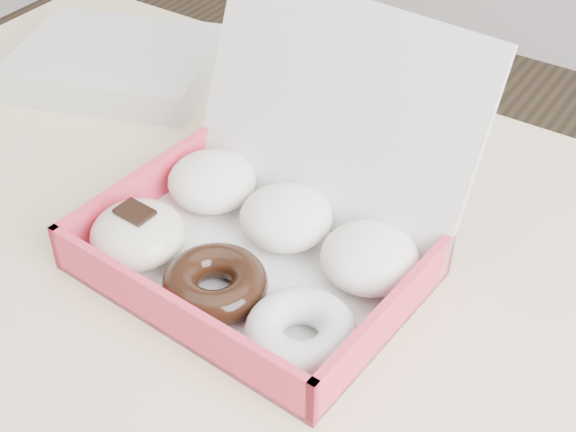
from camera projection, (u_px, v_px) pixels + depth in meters
The scene contains 3 objects.
table at pixel (222, 282), 0.94m from camera, with size 1.20×0.80×0.75m.
donut_box at pixel (261, 231), 0.83m from camera, with size 0.35×0.33×0.24m.
newspapers at pixel (116, 63), 1.14m from camera, with size 0.27×0.22×0.04m, color silver.
Camera 1 is at (0.44, -0.52, 1.33)m, focal length 50.00 mm.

